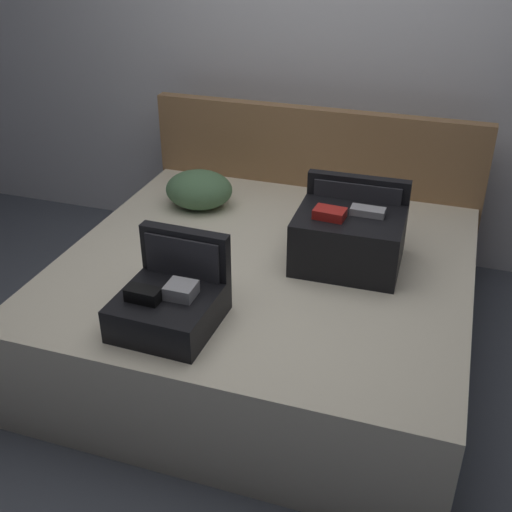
% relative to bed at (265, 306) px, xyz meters
% --- Properties ---
extents(ground_plane, '(12.00, 12.00, 0.00)m').
position_rel_bed_xyz_m(ground_plane, '(0.00, -0.40, -0.26)').
color(ground_plane, '#4C515B').
extents(back_wall, '(8.00, 0.10, 2.60)m').
position_rel_bed_xyz_m(back_wall, '(0.00, 1.25, 1.04)').
color(back_wall, silver).
rests_on(back_wall, ground).
extents(bed, '(1.90, 1.82, 0.52)m').
position_rel_bed_xyz_m(bed, '(0.00, 0.00, 0.00)').
color(bed, beige).
rests_on(bed, ground).
extents(headboard, '(1.94, 0.08, 0.99)m').
position_rel_bed_xyz_m(headboard, '(0.00, 0.95, 0.23)').
color(headboard, olive).
rests_on(headboard, ground).
extents(hard_case_large, '(0.49, 0.43, 0.37)m').
position_rel_bed_xyz_m(hard_case_large, '(0.37, 0.10, 0.41)').
color(hard_case_large, black).
rests_on(hard_case_large, bed).
extents(hard_case_medium, '(0.39, 0.41, 0.35)m').
position_rel_bed_xyz_m(hard_case_medium, '(-0.21, -0.60, 0.36)').
color(hard_case_medium, black).
rests_on(hard_case_medium, bed).
extents(pillow_near_headboard, '(0.41, 0.36, 0.21)m').
position_rel_bed_xyz_m(pillow_near_headboard, '(-0.53, 0.46, 0.36)').
color(pillow_near_headboard, '#4C724C').
rests_on(pillow_near_headboard, bed).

